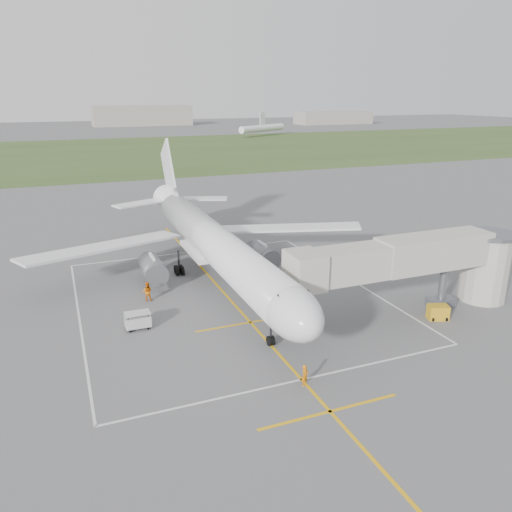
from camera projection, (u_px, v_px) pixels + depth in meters
name	position (u px, v px, depth m)	size (l,w,h in m)	color
ground	(216.00, 284.00, 52.88)	(700.00, 700.00, 0.00)	#535355
grass_strip	(100.00, 154.00, 167.55)	(700.00, 120.00, 0.02)	#344D22
apron_markings	(235.00, 305.00, 47.74)	(28.20, 60.00, 0.01)	#E2A20D
airliner	(213.00, 243.00, 52.18)	(38.93, 46.75, 13.52)	white
jet_bridge	(426.00, 262.00, 45.06)	(23.40, 5.00, 7.20)	#A3A093
gpu_unit	(438.00, 312.00, 44.53)	(2.03, 1.69, 1.31)	gold
baggage_cart	(138.00, 321.00, 42.66)	(2.15, 1.30, 1.49)	silver
ramp_worker_nose	(305.00, 375.00, 34.34)	(0.57, 0.37, 1.55)	orange
ramp_worker_wing	(147.00, 291.00, 48.42)	(0.93, 0.72, 1.91)	#D86006
distant_hangars	(46.00, 120.00, 279.48)	(345.00, 49.00, 12.00)	gray
distant_aircraft	(107.00, 135.00, 199.21)	(169.14, 50.75, 8.85)	white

